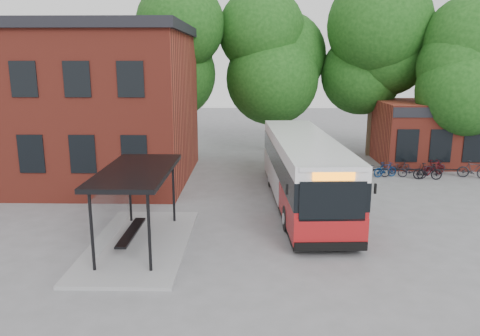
{
  "coord_description": "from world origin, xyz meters",
  "views": [
    {
      "loc": [
        -0.47,
        -16.99,
        6.61
      ],
      "look_at": [
        -0.92,
        3.02,
        2.0
      ],
      "focal_mm": 35.0,
      "sensor_mm": 36.0,
      "label": 1
    }
  ],
  "objects_px": {
    "bicycle_6": "(435,167)",
    "bicycle_7": "(473,170)",
    "bicycle_1": "(385,170)",
    "bicycle_3": "(428,171)",
    "bicycle_0": "(376,169)",
    "bicycle_2": "(399,167)",
    "bus_shelter": "(138,207)",
    "city_bus": "(303,171)",
    "bicycle_4": "(412,171)",
    "bicycle_5": "(434,167)"
  },
  "relations": [
    {
      "from": "bicycle_2",
      "to": "bicycle_6",
      "type": "relative_size",
      "value": 0.97
    },
    {
      "from": "bicycle_3",
      "to": "bicycle_7",
      "type": "bearing_deg",
      "value": -75.57
    },
    {
      "from": "bus_shelter",
      "to": "bicycle_3",
      "type": "distance_m",
      "value": 17.31
    },
    {
      "from": "bicycle_3",
      "to": "bicycle_4",
      "type": "xyz_separation_m",
      "value": [
        -0.76,
        0.35,
        -0.07
      ]
    },
    {
      "from": "city_bus",
      "to": "bicycle_6",
      "type": "bearing_deg",
      "value": 32.97
    },
    {
      "from": "bicycle_5",
      "to": "bicycle_1",
      "type": "bearing_deg",
      "value": 77.49
    },
    {
      "from": "bicycle_4",
      "to": "bus_shelter",
      "type": "bearing_deg",
      "value": 148.23
    },
    {
      "from": "bicycle_3",
      "to": "bicycle_0",
      "type": "bearing_deg",
      "value": 80.64
    },
    {
      "from": "bicycle_6",
      "to": "bicycle_2",
      "type": "bearing_deg",
      "value": 63.16
    },
    {
      "from": "bus_shelter",
      "to": "bicycle_2",
      "type": "height_order",
      "value": "bus_shelter"
    },
    {
      "from": "bus_shelter",
      "to": "city_bus",
      "type": "bearing_deg",
      "value": 38.99
    },
    {
      "from": "bicycle_2",
      "to": "bicycle_4",
      "type": "distance_m",
      "value": 1.26
    },
    {
      "from": "city_bus",
      "to": "bus_shelter",
      "type": "bearing_deg",
      "value": -143.91
    },
    {
      "from": "bicycle_2",
      "to": "bicycle_5",
      "type": "relative_size",
      "value": 0.97
    },
    {
      "from": "bicycle_7",
      "to": "bicycle_3",
      "type": "bearing_deg",
      "value": 120.37
    },
    {
      "from": "bicycle_0",
      "to": "bicycle_5",
      "type": "distance_m",
      "value": 3.48
    },
    {
      "from": "bicycle_1",
      "to": "bicycle_4",
      "type": "distance_m",
      "value": 1.49
    },
    {
      "from": "bicycle_6",
      "to": "bicycle_7",
      "type": "relative_size",
      "value": 0.93
    },
    {
      "from": "city_bus",
      "to": "bicycle_3",
      "type": "distance_m",
      "value": 9.04
    },
    {
      "from": "city_bus",
      "to": "bicycle_0",
      "type": "xyz_separation_m",
      "value": [
        4.87,
        5.52,
        -1.16
      ]
    },
    {
      "from": "bicycle_0",
      "to": "bicycle_7",
      "type": "xyz_separation_m",
      "value": [
        5.47,
        -0.39,
        0.08
      ]
    },
    {
      "from": "bicycle_0",
      "to": "bicycle_7",
      "type": "distance_m",
      "value": 5.49
    },
    {
      "from": "bicycle_2",
      "to": "bicycle_4",
      "type": "relative_size",
      "value": 0.98
    },
    {
      "from": "bus_shelter",
      "to": "bicycle_0",
      "type": "height_order",
      "value": "bus_shelter"
    },
    {
      "from": "bicycle_0",
      "to": "bicycle_1",
      "type": "height_order",
      "value": "bicycle_1"
    },
    {
      "from": "city_bus",
      "to": "bicycle_7",
      "type": "height_order",
      "value": "city_bus"
    },
    {
      "from": "bicycle_0",
      "to": "bicycle_2",
      "type": "distance_m",
      "value": 1.82
    },
    {
      "from": "bicycle_1",
      "to": "bicycle_3",
      "type": "distance_m",
      "value": 2.3
    },
    {
      "from": "bicycle_5",
      "to": "bus_shelter",
      "type": "bearing_deg",
      "value": 104.68
    },
    {
      "from": "bicycle_3",
      "to": "bicycle_4",
      "type": "bearing_deg",
      "value": 71.79
    },
    {
      "from": "city_bus",
      "to": "bicycle_2",
      "type": "distance_m",
      "value": 9.14
    },
    {
      "from": "city_bus",
      "to": "bicycle_2",
      "type": "bearing_deg",
      "value": 41.22
    },
    {
      "from": "bicycle_4",
      "to": "bicycle_7",
      "type": "relative_size",
      "value": 0.91
    },
    {
      "from": "bicycle_2",
      "to": "bicycle_7",
      "type": "distance_m",
      "value": 4.01
    },
    {
      "from": "bicycle_7",
      "to": "bus_shelter",
      "type": "bearing_deg",
      "value": 144.04
    },
    {
      "from": "bicycle_7",
      "to": "bicycle_6",
      "type": "bearing_deg",
      "value": 80.89
    },
    {
      "from": "bicycle_1",
      "to": "bicycle_3",
      "type": "xyz_separation_m",
      "value": [
        2.23,
        -0.55,
        0.03
      ]
    },
    {
      "from": "bicycle_0",
      "to": "bicycle_5",
      "type": "xyz_separation_m",
      "value": [
        3.47,
        0.27,
        0.04
      ]
    },
    {
      "from": "bicycle_1",
      "to": "bicycle_0",
      "type": "bearing_deg",
      "value": 49.1
    },
    {
      "from": "bus_shelter",
      "to": "bicycle_6",
      "type": "bearing_deg",
      "value": 37.25
    },
    {
      "from": "bicycle_6",
      "to": "bicycle_7",
      "type": "distance_m",
      "value": 2.06
    },
    {
      "from": "bus_shelter",
      "to": "bicycle_2",
      "type": "distance_m",
      "value": 17.43
    },
    {
      "from": "bicycle_1",
      "to": "bicycle_5",
      "type": "bearing_deg",
      "value": -97.64
    },
    {
      "from": "bicycle_7",
      "to": "bicycle_1",
      "type": "bearing_deg",
      "value": 110.44
    },
    {
      "from": "bicycle_0",
      "to": "bicycle_4",
      "type": "relative_size",
      "value": 1.06
    },
    {
      "from": "bicycle_1",
      "to": "bicycle_2",
      "type": "height_order",
      "value": "bicycle_1"
    },
    {
      "from": "bicycle_1",
      "to": "bicycle_3",
      "type": "height_order",
      "value": "bicycle_3"
    },
    {
      "from": "bicycle_4",
      "to": "bicycle_5",
      "type": "bearing_deg",
      "value": -44.46
    },
    {
      "from": "bicycle_3",
      "to": "bicycle_7",
      "type": "xyz_separation_m",
      "value": [
        2.73,
        0.38,
        0.03
      ]
    },
    {
      "from": "bicycle_2",
      "to": "bicycle_5",
      "type": "height_order",
      "value": "bicycle_5"
    }
  ]
}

